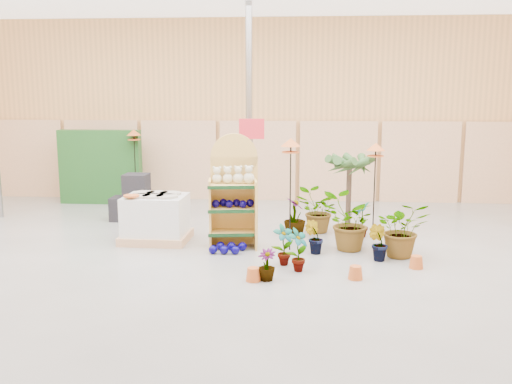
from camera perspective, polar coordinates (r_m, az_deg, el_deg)
room at (r=9.25m, az=-2.15°, el=6.80°), size 15.20×12.10×4.70m
display_shelf at (r=10.12m, az=-2.25°, el=-0.31°), size 0.90×0.64×2.01m
teddy_bears at (r=9.97m, az=-2.18°, el=1.59°), size 0.74×0.20×0.32m
gazing_balls_shelf at (r=10.03m, az=-2.32°, el=-1.14°), size 0.74×0.25×0.14m
gazing_balls_floor at (r=9.86m, az=-2.84°, el=-5.62°), size 0.63×0.39×0.15m
pallet_stack at (r=10.65m, az=-9.98°, el=-2.59°), size 1.23×1.04×0.89m
charcoal_planters at (r=12.45m, az=-12.26°, el=-0.89°), size 0.80×0.50×1.00m
trellis_stock at (r=14.43m, az=-15.29°, el=2.43°), size 2.00×0.30×1.80m
offer_sign at (r=11.34m, az=-0.43°, el=4.17°), size 0.50×0.08×2.20m
bird_table_front at (r=9.69m, az=3.50°, el=4.58°), size 0.34×0.34×1.96m
bird_table_right at (r=10.63m, az=11.89°, el=4.13°), size 0.34×0.34×1.81m
bird_table_back at (r=13.77m, az=-12.11°, el=5.59°), size 0.34×0.34×1.84m
palm at (r=10.84m, az=9.34°, el=2.91°), size 0.70×0.70×1.66m
potted_plant_0 at (r=9.09m, az=2.77°, el=-5.31°), size 0.42×0.39×0.66m
potted_plant_1 at (r=9.78m, az=5.82°, el=-4.53°), size 0.35×0.30×0.57m
potted_plant_2 at (r=9.99m, az=9.16°, el=-3.01°), size 1.01×0.91×1.00m
potted_plant_4 at (r=10.99m, az=10.58°, el=-2.68°), size 0.26×0.37×0.69m
potted_plant_6 at (r=11.18m, az=6.07°, el=-1.87°), size 0.84×0.75×0.87m
potted_plant_7 at (r=8.41m, az=1.07°, el=-7.30°), size 0.32×0.32×0.47m
potted_plant_8 at (r=8.79m, az=4.23°, el=-5.81°), size 0.42×0.43×0.68m
potted_plant_9 at (r=9.55m, az=12.11°, el=-4.99°), size 0.42×0.40×0.59m
potted_plant_10 at (r=9.81m, az=14.44°, el=-3.60°), size 0.87×0.75×0.95m
potted_plant_11 at (r=10.85m, az=3.91°, el=-2.54°), size 0.52×0.52×0.75m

